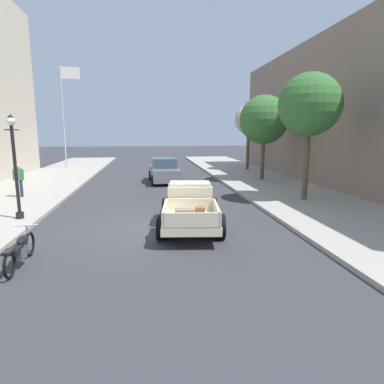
% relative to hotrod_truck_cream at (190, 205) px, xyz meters
% --- Properties ---
extents(ground_plane, '(140.00, 140.00, 0.00)m').
position_rel_hotrod_truck_cream_xyz_m(ground_plane, '(-1.10, -0.04, -0.75)').
color(ground_plane, '#333338').
extents(sidewalk_right, '(5.50, 64.00, 0.15)m').
position_rel_hotrod_truck_cream_xyz_m(sidewalk_right, '(6.15, -0.04, -0.68)').
color(sidewalk_right, '#9E998E').
rests_on(sidewalk_right, ground).
extents(hotrod_truck_cream, '(2.53, 5.06, 1.58)m').
position_rel_hotrod_truck_cream_xyz_m(hotrod_truck_cream, '(0.00, 0.00, 0.00)').
color(hotrod_truck_cream, beige).
rests_on(hotrod_truck_cream, ground).
extents(motorcycle_parked, '(0.62, 2.12, 0.93)m').
position_rel_hotrod_truck_cream_xyz_m(motorcycle_parked, '(-4.72, -3.15, -0.31)').
color(motorcycle_parked, black).
rests_on(motorcycle_parked, ground).
extents(car_background_grey, '(2.04, 4.39, 1.65)m').
position_rel_hotrod_truck_cream_xyz_m(car_background_grey, '(-0.43, 10.67, 0.01)').
color(car_background_grey, slate).
rests_on(car_background_grey, ground).
extents(pedestrian_sidewalk_left, '(0.53, 0.22, 1.65)m').
position_rel_hotrod_truck_cream_xyz_m(pedestrian_sidewalk_left, '(-7.90, 5.70, 0.33)').
color(pedestrian_sidewalk_left, '#232847').
rests_on(pedestrian_sidewalk_left, sidewalk_left).
extents(street_lamp_near, '(0.50, 0.32, 3.85)m').
position_rel_hotrod_truck_cream_xyz_m(street_lamp_near, '(-6.31, 1.24, 1.63)').
color(street_lamp_near, black).
rests_on(street_lamp_near, sidewalk_left).
extents(flagpole, '(1.74, 0.16, 9.16)m').
position_rel_hotrod_truck_cream_xyz_m(flagpole, '(-8.71, 19.93, 5.02)').
color(flagpole, '#B2B2B7').
rests_on(flagpole, sidewalk_left).
extents(street_tree_nearest, '(2.90, 2.90, 5.91)m').
position_rel_hotrod_truck_cream_xyz_m(street_tree_nearest, '(6.00, 3.24, 3.83)').
color(street_tree_nearest, brown).
rests_on(street_tree_nearest, sidewalk_right).
extents(street_tree_second, '(3.27, 3.27, 5.66)m').
position_rel_hotrod_truck_cream_xyz_m(street_tree_second, '(6.32, 10.19, 3.41)').
color(street_tree_second, brown).
rests_on(street_tree_second, sidewalk_right).
extents(street_tree_third, '(2.36, 2.36, 5.42)m').
position_rel_hotrod_truck_cream_xyz_m(street_tree_third, '(7.09, 16.12, 3.59)').
color(street_tree_third, brown).
rests_on(street_tree_third, sidewalk_right).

